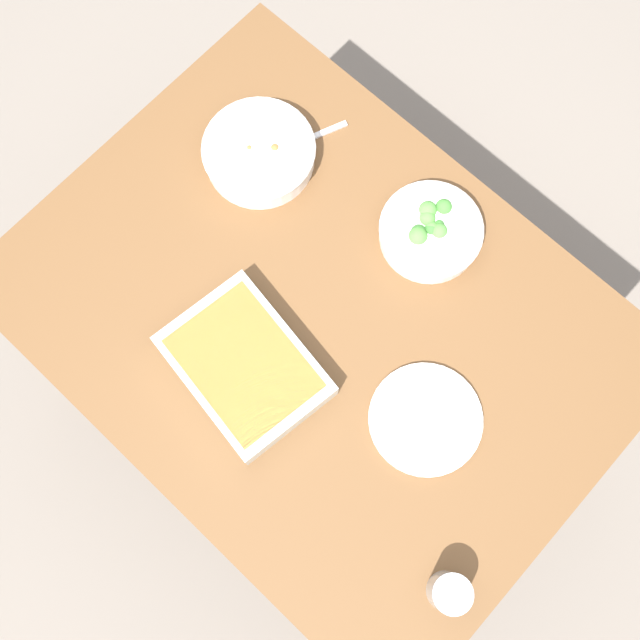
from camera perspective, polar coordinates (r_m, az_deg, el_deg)
ground_plane at (r=2.28m, az=-0.00°, el=-4.90°), size 6.00×6.00×0.00m
dining_table at (r=1.64m, az=-0.00°, el=-0.83°), size 1.20×0.90×0.74m
stew_bowl at (r=1.66m, az=-4.45°, el=12.10°), size 0.24×0.24×0.06m
broccoli_bowl at (r=1.60m, az=8.05°, el=6.44°), size 0.21×0.21×0.07m
baking_dish at (r=1.50m, az=-5.52°, el=-3.34°), size 0.33×0.26×0.06m
drink_cup at (r=1.48m, az=9.40°, el=-19.04°), size 0.07×0.07×0.08m
side_plate at (r=1.52m, az=7.71°, el=-7.20°), size 0.22×0.22×0.01m
spoon_by_stew at (r=1.69m, az=-1.60°, el=12.81°), size 0.08×0.17×0.01m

